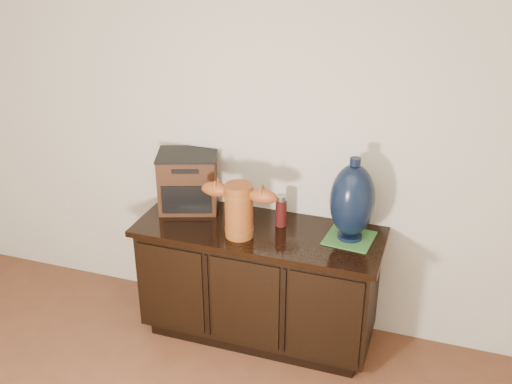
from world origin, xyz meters
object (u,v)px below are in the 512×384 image
(tv_radio, at_px, (188,181))
(lamp_base, at_px, (352,201))
(terracotta_vessel, at_px, (239,207))
(sideboard, at_px, (259,282))
(spray_can, at_px, (281,211))

(tv_radio, bearing_deg, lamp_base, -23.31)
(terracotta_vessel, xyz_separation_m, tv_radio, (-0.42, 0.24, -0.00))
(sideboard, distance_m, terracotta_vessel, 0.57)
(lamp_base, height_order, spray_can, lamp_base)
(tv_radio, xyz_separation_m, lamp_base, (1.03, -0.08, 0.06))
(lamp_base, bearing_deg, tv_radio, 175.69)
(sideboard, bearing_deg, tv_radio, 164.75)
(sideboard, distance_m, tv_radio, 0.76)
(terracotta_vessel, height_order, tv_radio, tv_radio)
(tv_radio, distance_m, lamp_base, 1.04)
(terracotta_vessel, distance_m, tv_radio, 0.49)
(terracotta_vessel, xyz_separation_m, spray_can, (0.19, 0.20, -0.09))
(sideboard, bearing_deg, terracotta_vessel, -127.74)
(sideboard, bearing_deg, spray_can, 39.86)
(sideboard, xyz_separation_m, lamp_base, (0.52, 0.06, 0.61))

